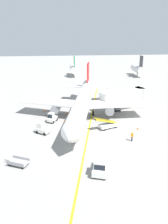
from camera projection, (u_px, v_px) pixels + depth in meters
ground_plane at (98, 149)px, 35.60m from camera, size 300.00×300.00×0.00m
taxi_line_yellow at (88, 136)px, 40.16m from camera, size 17.43×78.21×0.01m
airliner at (83, 102)px, 47.76m from camera, size 27.98×35.07×10.10m
jet_bridge at (127, 95)px, 53.09m from camera, size 12.84×7.48×4.85m
pushback_tug at (101, 167)px, 29.21m from camera, size 2.91×4.01×2.20m
baggage_tug_near_wing at (42, 129)px, 40.84m from camera, size 2.71×2.43×2.10m
baggage_tug_by_cargo_door at (52, 118)px, 46.01m from camera, size 2.25×2.73×2.10m
belt_loader_forward_hold at (108, 125)px, 43.08m from camera, size 5.12×2.96×2.59m
baggage_cart_loaded at (18, 162)px, 31.14m from camera, size 3.74×2.61×0.94m
ground_crew_marshaller at (132, 136)px, 37.95m from camera, size 0.36×0.24×1.70m
safety_cone_nose_left at (45, 110)px, 52.55m from camera, size 0.36×0.36×0.44m
safety_cone_nose_right at (67, 113)px, 50.95m from camera, size 0.36×0.36×0.44m
safety_cone_wingtip_left at (64, 121)px, 46.35m from camera, size 0.36×0.36×0.44m
safety_cone_wingtip_right at (138, 128)px, 42.78m from camera, size 0.36×0.36×0.44m
distant_aircraft_far_left at (74, 68)px, 93.55m from camera, size 3.00×10.10×8.80m
distant_aircraft_mid_left at (138, 68)px, 93.55m from camera, size 3.00×10.10×8.80m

